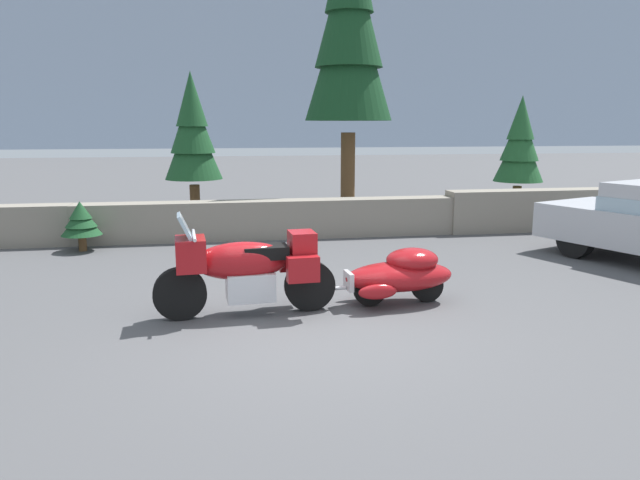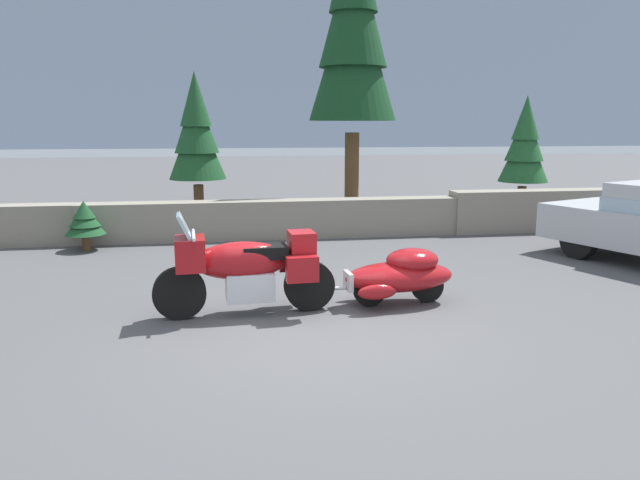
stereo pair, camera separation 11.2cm
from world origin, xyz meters
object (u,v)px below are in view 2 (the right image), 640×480
pine_tree_secondary (196,132)px  touring_motorcycle (245,267)px  pine_tree_tall (353,23)px  pine_tree_far_right (525,144)px  car_shaped_trailer (400,274)px

pine_tree_secondary → touring_motorcycle: bearing=-82.6°
touring_motorcycle → pine_tree_tall: pine_tree_tall is taller
pine_tree_far_right → touring_motorcycle: bearing=-137.7°
pine_tree_tall → pine_tree_far_right: 5.08m
touring_motorcycle → pine_tree_tall: (2.89, 7.26, 4.15)m
touring_motorcycle → pine_tree_far_right: 9.56m
car_shaped_trailer → pine_tree_far_right: bearing=51.6°
touring_motorcycle → pine_tree_secondary: pine_tree_secondary is taller
car_shaped_trailer → pine_tree_far_right: size_ratio=0.72×
touring_motorcycle → car_shaped_trailer: bearing=3.8°
pine_tree_secondary → pine_tree_far_right: bearing=-1.6°
pine_tree_secondary → pine_tree_far_right: 7.87m
pine_tree_tall → pine_tree_far_right: size_ratio=2.46×
pine_tree_tall → pine_tree_secondary: 4.57m
car_shaped_trailer → pine_tree_tall: (0.82, 7.12, 4.36)m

